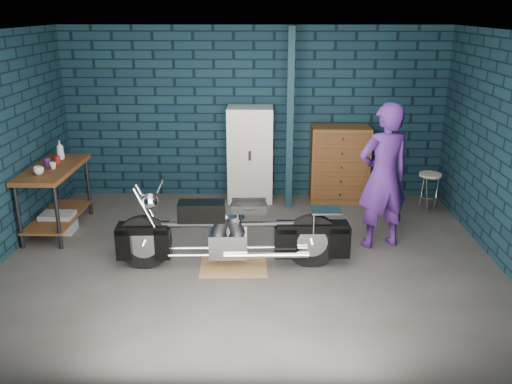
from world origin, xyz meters
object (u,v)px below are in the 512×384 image
tool_chest (339,164)px  shop_stool (428,192)px  storage_bin (58,223)px  locker (250,155)px  person (383,177)px  motorcycle (233,227)px  workbench (56,199)px

tool_chest → shop_stool: tool_chest is taller
storage_bin → locker: bearing=27.8°
storage_bin → shop_stool: size_ratio=0.74×
person → tool_chest: 1.78m
motorcycle → shop_stool: motorcycle is taller
workbench → motorcycle: 2.72m
storage_bin → shop_stool: bearing=9.9°
person → locker: bearing=-62.3°
storage_bin → tool_chest: 4.27m
workbench → storage_bin: workbench is taller
shop_stool → locker: bearing=170.6°
person → shop_stool: bearing=-145.0°
workbench → locker: locker is taller
shop_stool → workbench: bearing=-170.9°
person → storage_bin: (-4.33, 0.35, -0.80)m
motorcycle → storage_bin: size_ratio=5.33×
tool_chest → shop_stool: size_ratio=2.02×
person → locker: (-1.72, 1.72, -0.19)m
person → shop_stool: (0.98, 1.27, -0.64)m
motorcycle → shop_stool: (2.84, 1.93, -0.22)m
person → tool_chest: person is taller
motorcycle → person: person is taller
workbench → storage_bin: size_ratio=3.19×
storage_bin → tool_chest: (4.01, 1.37, 0.47)m
storage_bin → shop_stool: 5.40m
motorcycle → locker: 2.40m
motorcycle → storage_bin: (-2.48, 1.01, -0.38)m
workbench → tool_chest: bearing=17.9°
locker → storage_bin: bearing=-152.2°
locker → shop_stool: locker is taller
locker → tool_chest: 1.41m
locker → tool_chest: locker is taller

